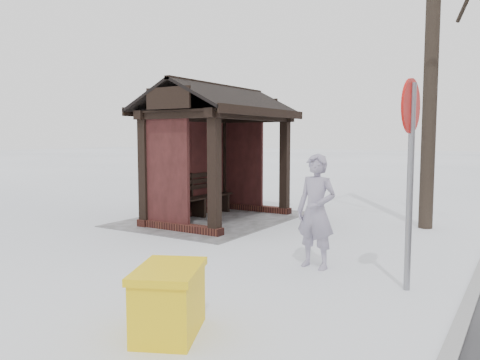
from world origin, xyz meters
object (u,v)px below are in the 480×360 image
at_px(dog, 317,211).
at_px(grit_bin, 169,300).
at_px(road_sign, 410,141).
at_px(bus_shelter, 214,126).
at_px(pedestrian, 316,211).

xyz_separation_m(dog, grit_bin, (6.26, 1.08, 0.07)).
bearing_deg(road_sign, dog, -138.56).
height_order(bus_shelter, road_sign, bus_shelter).
relative_size(bus_shelter, grit_bin, 3.48).
bearing_deg(road_sign, bus_shelter, -115.11).
height_order(dog, road_sign, road_sign).
xyz_separation_m(pedestrian, dog, (-3.34, -1.37, -0.57)).
distance_m(bus_shelter, dog, 3.02).
relative_size(pedestrian, dog, 2.62).
bearing_deg(grit_bin, road_sign, 122.68).
distance_m(dog, grit_bin, 6.35).
xyz_separation_m(bus_shelter, road_sign, (2.84, 4.92, -0.31)).
height_order(pedestrian, road_sign, road_sign).
height_order(bus_shelter, dog, bus_shelter).
relative_size(pedestrian, grit_bin, 1.61).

